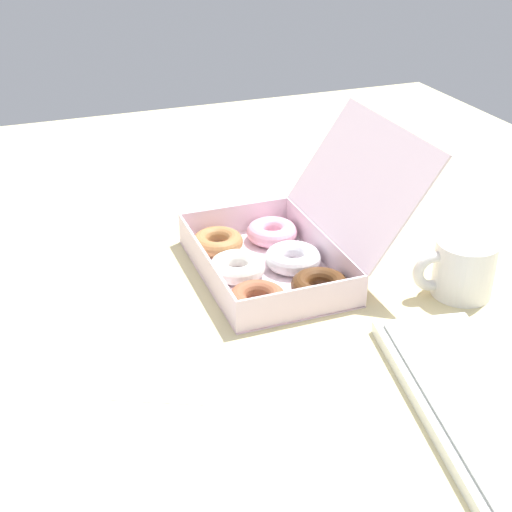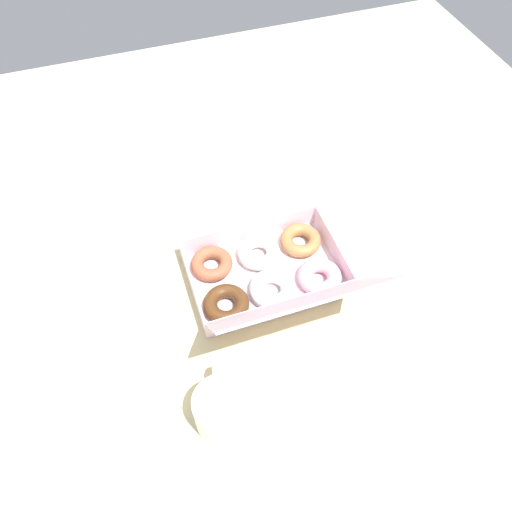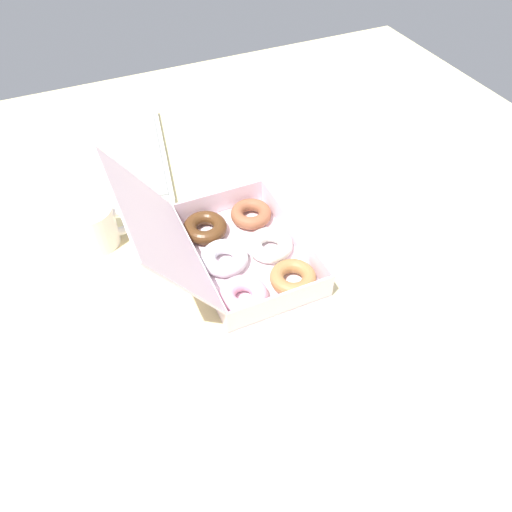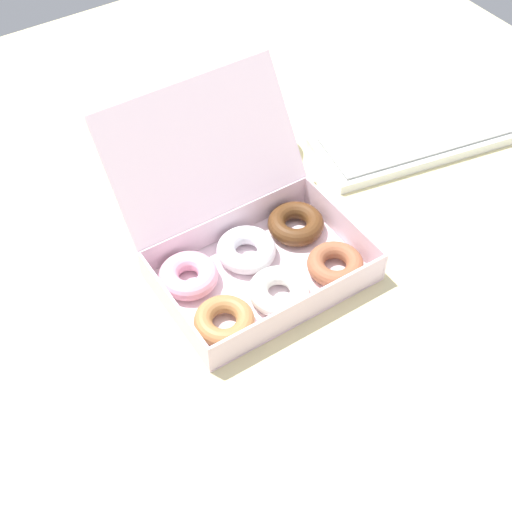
# 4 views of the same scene
# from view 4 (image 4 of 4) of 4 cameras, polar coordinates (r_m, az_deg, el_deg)

# --- Properties ---
(ground_plane) EXTENTS (1.80, 1.80, 0.02)m
(ground_plane) POSITION_cam_4_polar(r_m,az_deg,el_deg) (1.07, -0.65, -3.86)
(ground_plane) COLOR beige
(donut_box) EXTENTS (0.31, 0.33, 0.23)m
(donut_box) POSITION_cam_4_polar(r_m,az_deg,el_deg) (1.07, -0.16, 0.10)
(donut_box) COLOR white
(donut_box) RESTS_ON ground_plane
(keyboard) EXTENTS (0.42, 0.21, 0.02)m
(keyboard) POSITION_cam_4_polar(r_m,az_deg,el_deg) (1.34, 13.10, 9.19)
(keyboard) COLOR white
(keyboard) RESTS_ON ground_plane
(coffee_mug) EXTENTS (0.09, 0.13, 0.09)m
(coffee_mug) POSITION_cam_4_polar(r_m,az_deg,el_deg) (1.27, 0.37, 10.18)
(coffee_mug) COLOR white
(coffee_mug) RESTS_ON ground_plane
(paper_napkin) EXTENTS (0.18, 0.17, 0.00)m
(paper_napkin) POSITION_cam_4_polar(r_m,az_deg,el_deg) (1.08, 15.53, -4.69)
(paper_napkin) COLOR white
(paper_napkin) RESTS_ON ground_plane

